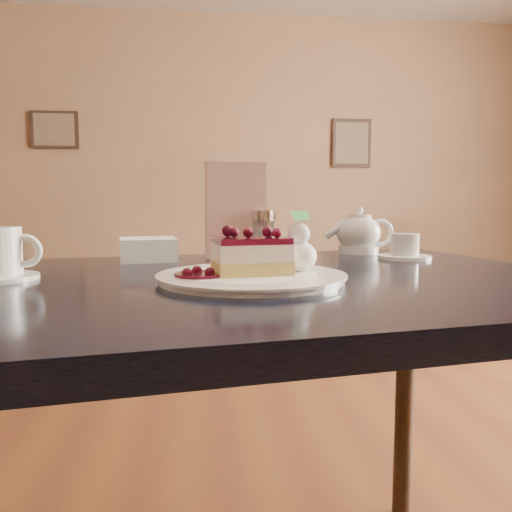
{
  "coord_description": "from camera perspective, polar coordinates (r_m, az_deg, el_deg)",
  "views": [
    {
      "loc": [
        0.07,
        -0.73,
        0.91
      ],
      "look_at": [
        0.15,
        0.03,
        0.83
      ],
      "focal_mm": 35.0,
      "sensor_mm": 36.0,
      "label": 1
    }
  ],
  "objects": [
    {
      "name": "menu_card",
      "position": [
        1.21,
        -2.33,
        5.24
      ],
      "size": [
        0.15,
        0.05,
        0.23
      ],
      "primitive_type": "cube",
      "rotation": [
        0.0,
        0.0,
        0.16
      ],
      "color": "beige",
      "rests_on": "main_table"
    },
    {
      "name": "dessert_plate",
      "position": [
        0.84,
        -0.52,
        -2.48
      ],
      "size": [
        0.31,
        0.31,
        0.01
      ],
      "primitive_type": "cylinder",
      "color": "white",
      "rests_on": "main_table"
    },
    {
      "name": "tea_set",
      "position": [
        1.31,
        12.59,
        2.14
      ],
      "size": [
        0.24,
        0.26,
        0.11
      ],
      "color": "white",
      "rests_on": "main_table"
    },
    {
      "name": "sugar_shaker",
      "position": [
        1.22,
        0.72,
        2.64
      ],
      "size": [
        0.06,
        0.06,
        0.11
      ],
      "color": "white",
      "rests_on": "main_table"
    },
    {
      "name": "whipped_cream",
      "position": [
        0.87,
        4.9,
        0.01
      ],
      "size": [
        0.06,
        0.06,
        0.06
      ],
      "color": "white",
      "rests_on": "dessert_plate"
    },
    {
      "name": "napkin_stack",
      "position": [
        1.17,
        -12.23,
        0.76
      ],
      "size": [
        0.14,
        0.14,
        0.05
      ],
      "primitive_type": "cube",
      "rotation": [
        0.0,
        0.0,
        0.16
      ],
      "color": "white",
      "rests_on": "main_table"
    },
    {
      "name": "berry_sauce",
      "position": [
        0.82,
        -6.41,
        -2.14
      ],
      "size": [
        0.08,
        0.08,
        0.01
      ],
      "primitive_type": "cylinder",
      "color": "#44041A",
      "rests_on": "dessert_plate"
    },
    {
      "name": "cheesecake_slice",
      "position": [
        0.84,
        -0.52,
        -0.0
      ],
      "size": [
        0.14,
        0.11,
        0.06
      ],
      "rotation": [
        0.0,
        0.0,
        0.16
      ],
      "color": "#D9BD5F",
      "rests_on": "dessert_plate"
    },
    {
      "name": "main_table",
      "position": [
        0.91,
        -1.36,
        -7.48
      ],
      "size": [
        1.36,
        1.02,
        0.78
      ],
      "rotation": [
        0.0,
        0.0,
        0.16
      ],
      "color": "black",
      "rests_on": "ground"
    }
  ]
}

